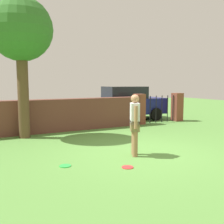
# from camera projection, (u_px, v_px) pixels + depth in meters

# --- Properties ---
(ground_plane) EXTENTS (40.00, 40.00, 0.00)m
(ground_plane) POSITION_uv_depth(u_px,v_px,m) (142.00, 153.00, 7.33)
(ground_plane) COLOR #568C3D
(brick_wall) EXTENTS (8.32, 0.50, 1.28)m
(brick_wall) POSITION_uv_depth(u_px,v_px,m) (47.00, 116.00, 10.26)
(brick_wall) COLOR brown
(brick_wall) RESTS_ON ground
(tree) EXTENTS (2.15, 2.15, 4.79)m
(tree) POSITION_uv_depth(u_px,v_px,m) (21.00, 32.00, 8.93)
(tree) COLOR brown
(tree) RESTS_ON ground
(person) EXTENTS (0.35, 0.50, 1.62)m
(person) POSITION_uv_depth(u_px,v_px,m) (135.00, 122.00, 6.97)
(person) COLOR #9E704C
(person) RESTS_ON ground
(fence_gate) EXTENTS (2.73, 0.44, 1.40)m
(fence_gate) POSITION_uv_depth(u_px,v_px,m) (159.00, 108.00, 12.79)
(fence_gate) COLOR brown
(fence_gate) RESTS_ON ground
(car) EXTENTS (4.32, 2.19, 1.72)m
(car) POSITION_uv_depth(u_px,v_px,m) (124.00, 103.00, 13.66)
(car) COLOR navy
(car) RESTS_ON ground
(frisbee_red) EXTENTS (0.27, 0.27, 0.02)m
(frisbee_red) POSITION_uv_depth(u_px,v_px,m) (128.00, 167.00, 6.06)
(frisbee_red) COLOR red
(frisbee_red) RESTS_ON ground
(frisbee_green) EXTENTS (0.27, 0.27, 0.02)m
(frisbee_green) POSITION_uv_depth(u_px,v_px,m) (65.00, 166.00, 6.16)
(frisbee_green) COLOR green
(frisbee_green) RESTS_ON ground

